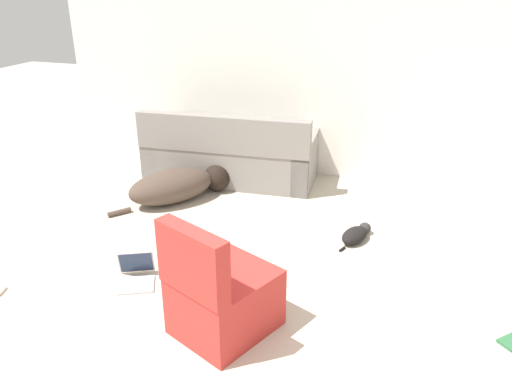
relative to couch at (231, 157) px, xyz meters
The scene contains 6 objects.
wall_back 1.76m from the couch, 23.16° to the left, with size 7.37×0.06×2.77m.
couch is the anchor object (origin of this frame).
dog 0.83m from the couch, 113.30° to the right, with size 1.05×1.25×0.36m.
cat 2.00m from the couch, 32.70° to the right, with size 0.30×0.50×0.13m.
laptop_open 2.32m from the couch, 88.61° to the right, with size 0.40×0.42×0.24m.
side_chair 2.85m from the couch, 70.35° to the right, with size 0.78×0.83×0.89m.
Camera 1 is at (0.81, -1.97, 2.30)m, focal length 35.00 mm.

